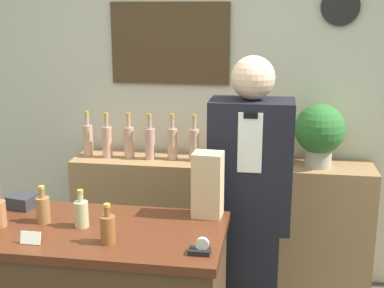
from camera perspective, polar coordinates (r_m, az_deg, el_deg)
The scene contains 21 objects.
back_wall at distance 3.82m, azimuth 1.00°, elevation 5.36°, with size 5.20×0.09×2.70m.
back_shelf at distance 3.82m, azimuth 2.96°, elevation -8.59°, with size 2.06×0.37×0.93m.
shopkeeper at distance 2.94m, azimuth 6.10°, elevation -7.64°, with size 0.44×0.27×1.72m.
potted_plant at distance 3.59m, azimuth 13.46°, elevation 1.29°, with size 0.33×0.33×0.42m.
paper_bag at distance 2.58m, azimuth 1.69°, elevation -4.36°, with size 0.15×0.13×0.32m.
tape_dispenser at distance 2.25m, azimuth 0.90°, elevation -11.10°, with size 0.09×0.06×0.07m.
price_card_right at distance 2.43m, azimuth -16.84°, elevation -9.56°, with size 0.09×0.02×0.06m.
gift_box at distance 2.87m, azimuth -17.59°, elevation -5.83°, with size 0.15×0.14×0.06m.
counter_bottle_1 at distance 2.64m, azimuth -15.61°, elevation -6.66°, with size 0.07×0.07×0.18m.
counter_bottle_2 at distance 2.54m, azimuth -11.73°, elevation -7.22°, with size 0.07×0.07×0.18m.
counter_bottle_3 at distance 2.35m, azimuth -8.97°, elevation -8.88°, with size 0.07×0.07×0.18m.
shelf_bottle_0 at distance 3.86m, azimuth -11.04°, elevation 0.56°, with size 0.07×0.07×0.32m.
shelf_bottle_1 at distance 3.78m, azimuth -9.04°, elevation 0.35°, with size 0.07×0.07×0.32m.
shelf_bottle_2 at distance 3.75m, azimuth -6.73°, elevation 0.32°, with size 0.07×0.07×0.32m.
shelf_bottle_3 at distance 3.70m, azimuth -4.51°, elevation 0.18°, with size 0.07×0.07×0.32m.
shelf_bottle_4 at distance 3.69m, azimuth -2.11°, elevation 0.18°, with size 0.07×0.07×0.32m.
shelf_bottle_5 at distance 3.66m, azimuth 0.23°, elevation 0.06°, with size 0.07×0.07×0.32m.
shelf_bottle_6 at distance 3.63m, azimuth 2.60°, elevation -0.06°, with size 0.07×0.07×0.32m.
shelf_bottle_7 at distance 3.61m, azimuth 5.00°, elevation -0.18°, with size 0.07×0.07×0.32m.
shelf_bottle_8 at distance 3.61m, azimuth 7.43°, elevation -0.24°, with size 0.07×0.07×0.32m.
shelf_bottle_9 at distance 3.63m, azimuth 9.86°, elevation -0.27°, with size 0.07×0.07×0.32m.
Camera 1 is at (0.52, -1.74, 1.96)m, focal length 50.00 mm.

